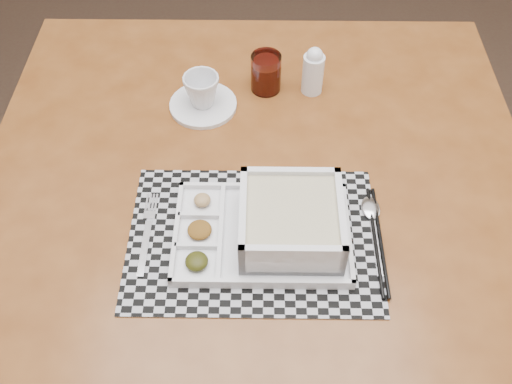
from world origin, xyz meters
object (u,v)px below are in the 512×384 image
dining_table (256,212)px  cup (202,90)px  juice_glass (266,74)px  creamer_bottle (313,71)px  serving_tray (282,225)px

dining_table → cup: (-0.11, 0.23, 0.13)m
cup → juice_glass: (0.14, 0.06, -0.01)m
dining_table → creamer_bottle: (0.13, 0.28, 0.14)m
dining_table → juice_glass: bearing=84.7°
juice_glass → creamer_bottle: size_ratio=0.78×
dining_table → cup: 0.29m
juice_glass → cup: bearing=-157.3°
cup → creamer_bottle: (0.25, 0.05, 0.01)m
juice_glass → creamer_bottle: creamer_bottle is taller
creamer_bottle → juice_glass: bearing=175.3°
juice_glass → serving_tray: bearing=-87.8°
cup → juice_glass: 0.15m
dining_table → serving_tray: size_ratio=3.52×
juice_glass → creamer_bottle: 0.11m
dining_table → creamer_bottle: size_ratio=9.89×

